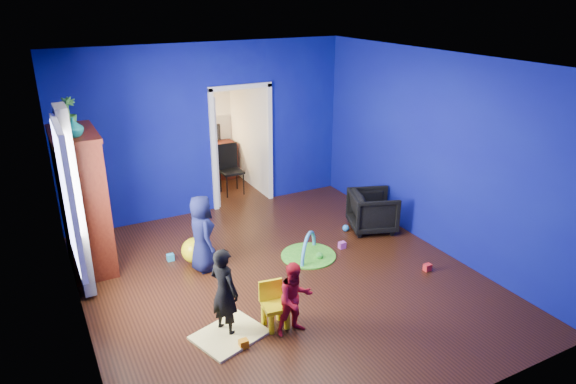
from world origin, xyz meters
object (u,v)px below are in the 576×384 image
tv_armoire (83,201)px  armchair (373,211)px  play_mat (308,255)px  study_desk (214,161)px  kid_chair (275,308)px  child_navy (202,233)px  toddler_red (295,299)px  crt_tv (86,198)px  hopper_ball (194,250)px  folding_chair (232,171)px  vase (73,127)px  child_black (224,292)px

tv_armoire → armchair: bearing=-12.2°
play_mat → study_desk: (-0.04, 3.85, 0.36)m
tv_armoire → kid_chair: size_ratio=3.92×
child_navy → toddler_red: (0.45, -1.86, -0.11)m
toddler_red → kid_chair: (-0.15, 0.20, -0.19)m
crt_tv → study_desk: bearing=43.2°
toddler_red → kid_chair: 0.31m
hopper_ball → folding_chair: 2.73m
child_navy → study_desk: bearing=-23.1°
child_navy → crt_tv: crt_tv is taller
toddler_red → vase: vase is taller
child_black → hopper_ball: size_ratio=2.88×
armchair → vase: (-4.24, 0.62, 1.76)m
child_black → vase: (-1.12, 2.05, 1.55)m
child_navy → tv_armoire: (-1.37, 0.87, 0.43)m
tv_armoire → crt_tv: size_ratio=2.80×
toddler_red → kid_chair: toddler_red is taller
child_navy → tv_armoire: bearing=57.3°
vase → hopper_ball: size_ratio=0.66×
child_black → toddler_red: size_ratio=1.20×
child_black → play_mat: 2.12m
toddler_red → folding_chair: (1.00, 4.38, 0.02)m
armchair → study_desk: 3.81m
vase → tv_armoire: vase is taller
tv_armoire → child_black: bearing=-64.4°
child_black → hopper_ball: bearing=-29.9°
child_black → folding_chair: size_ratio=1.15×
child_black → crt_tv: 2.63m
child_black → crt_tv: size_ratio=1.52×
crt_tv → folding_chair: size_ratio=0.76×
child_navy → hopper_ball: (-0.05, 0.25, -0.37)m
study_desk → folding_chair: (0.00, -0.96, 0.09)m
tv_armoire → hopper_ball: (1.32, -0.62, -0.80)m
study_desk → hopper_ball: bearing=-114.9°
hopper_ball → folding_chair: bearing=56.5°
armchair → child_black: bearing=134.6°
child_navy → folding_chair: child_navy is taller
kid_chair → folding_chair: size_ratio=0.54×
child_navy → vase: (-1.37, 0.57, 1.53)m
hopper_ball → play_mat: bearing=-22.1°
vase → hopper_ball: bearing=-13.4°
tv_armoire → folding_chair: tv_armoire is taller
child_black → folding_chair: (1.70, 4.00, -0.07)m
toddler_red → tv_armoire: 3.32m
child_black → kid_chair: 0.64m
toddler_red → crt_tv: crt_tv is taller
crt_tv → armchair: bearing=-12.4°
vase → crt_tv: (0.04, 0.30, -1.06)m
toddler_red → tv_armoire: (-1.82, 2.73, 0.54)m
hopper_ball → folding_chair: (1.50, 2.27, 0.28)m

